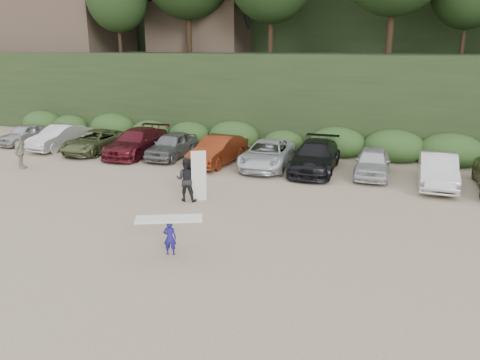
% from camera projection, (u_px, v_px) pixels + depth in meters
% --- Properties ---
extents(ground, '(120.00, 120.00, 0.00)m').
position_uv_depth(ground, '(225.00, 239.00, 16.65)').
color(ground, tan).
rests_on(ground, ground).
extents(parked_cars, '(39.58, 6.25, 1.64)m').
position_uv_depth(parked_cars, '(309.00, 158.00, 25.11)').
color(parked_cars, '#A8A8AD').
rests_on(parked_cars, ground).
extents(distant_walker, '(0.86, 1.20, 1.90)m').
position_uv_depth(distant_walker, '(20.00, 152.00, 25.71)').
color(distant_walker, gray).
rests_on(distant_walker, ground).
extents(child_surfer, '(2.19, 1.48, 1.29)m').
position_uv_depth(child_surfer, '(169.00, 229.00, 15.19)').
color(child_surfer, navy).
rests_on(child_surfer, ground).
extents(adult_surfer, '(1.44, 0.89, 2.30)m').
position_uv_depth(adult_surfer, '(188.00, 179.00, 20.42)').
color(adult_surfer, black).
rests_on(adult_surfer, ground).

